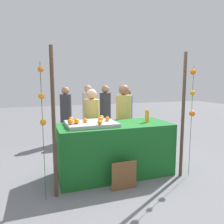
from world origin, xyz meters
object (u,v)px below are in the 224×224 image
(chalkboard_sign, at_px, (124,176))
(vendor_left, at_px, (92,130))
(orange_0, at_px, (76,121))
(orange_1, at_px, (70,122))
(juice_bottle, at_px, (147,116))
(vendor_right, at_px, (124,125))
(stall_counter, at_px, (115,149))

(chalkboard_sign, relative_size, vendor_left, 0.30)
(orange_0, relative_size, orange_1, 0.79)
(juice_bottle, bearing_deg, vendor_left, 142.94)
(orange_1, distance_m, juice_bottle, 1.44)
(orange_0, height_order, orange_1, orange_1)
(vendor_right, bearing_deg, juice_bottle, -76.40)
(juice_bottle, bearing_deg, vendor_right, 103.60)
(stall_counter, height_order, vendor_left, vendor_left)
(orange_1, relative_size, vendor_left, 0.06)
(stall_counter, height_order, vendor_right, vendor_right)
(juice_bottle, xyz_separation_m, chalkboard_sign, (-0.70, -0.58, -0.84))
(juice_bottle, distance_m, vendor_right, 0.80)
(orange_1, bearing_deg, orange_0, 40.58)
(orange_1, distance_m, vendor_right, 1.50)
(orange_1, bearing_deg, chalkboard_sign, -36.41)
(stall_counter, bearing_deg, orange_1, -175.31)
(orange_1, xyz_separation_m, vendor_left, (0.54, 0.71, -0.32))
(orange_0, bearing_deg, vendor_right, 29.96)
(orange_1, relative_size, juice_bottle, 0.37)
(chalkboard_sign, bearing_deg, orange_1, 143.59)
(stall_counter, xyz_separation_m, orange_1, (-0.81, -0.07, 0.58))
(orange_1, bearing_deg, juice_bottle, 1.35)
(chalkboard_sign, bearing_deg, vendor_left, 98.88)
(stall_counter, bearing_deg, juice_bottle, -2.89)
(orange_0, bearing_deg, stall_counter, -2.37)
(stall_counter, distance_m, orange_1, 0.99)
(vendor_left, bearing_deg, stall_counter, -67.90)
(stall_counter, relative_size, orange_0, 28.45)
(orange_0, distance_m, chalkboard_sign, 1.21)
(vendor_left, xyz_separation_m, vendor_right, (0.72, 0.05, 0.04))
(stall_counter, distance_m, juice_bottle, 0.87)
(orange_0, relative_size, chalkboard_sign, 0.15)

